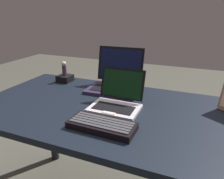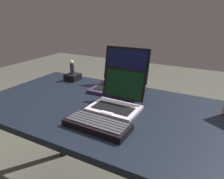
{
  "view_description": "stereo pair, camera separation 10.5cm",
  "coord_description": "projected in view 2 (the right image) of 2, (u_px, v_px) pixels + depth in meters",
  "views": [
    {
      "loc": [
        0.31,
        -0.92,
        1.23
      ],
      "look_at": [
        -0.06,
        -0.0,
        0.85
      ],
      "focal_mm": 34.04,
      "sensor_mm": 36.0,
      "label": 1
    },
    {
      "loc": [
        0.41,
        -0.87,
        1.23
      ],
      "look_at": [
        -0.06,
        -0.0,
        0.85
      ],
      "focal_mm": 34.04,
      "sensor_mm": 36.0,
      "label": 2
    }
  ],
  "objects": [
    {
      "name": "figurine",
      "position": [
        72.0,
        67.0,
        1.5
      ],
      "size": [
        0.03,
        0.03,
        0.1
      ],
      "color": "#3B2B39",
      "rests_on": "figurine_stand"
    },
    {
      "name": "laptop_rear",
      "position": [
        120.0,
        82.0,
        1.33
      ],
      "size": [
        0.32,
        0.28,
        0.25
      ],
      "color": "#2A2239",
      "rests_on": "desk"
    },
    {
      "name": "figurine_stand",
      "position": [
        73.0,
        77.0,
        1.53
      ],
      "size": [
        0.09,
        0.09,
        0.04
      ],
      "primitive_type": "cube",
      "color": "black",
      "rests_on": "desk"
    },
    {
      "name": "laptop_front",
      "position": [
        117.0,
        101.0,
        1.09
      ],
      "size": [
        0.25,
        0.22,
        0.19
      ],
      "color": "#BCB3BE",
      "rests_on": "desk"
    },
    {
      "name": "desk",
      "position": [
        123.0,
        129.0,
        1.1
      ],
      "size": [
        1.59,
        0.76,
        0.75
      ],
      "color": "black",
      "rests_on": "ground"
    },
    {
      "name": "external_keyboard",
      "position": [
        97.0,
        125.0,
        0.91
      ],
      "size": [
        0.29,
        0.13,
        0.03
      ],
      "color": "black",
      "rests_on": "desk"
    }
  ]
}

